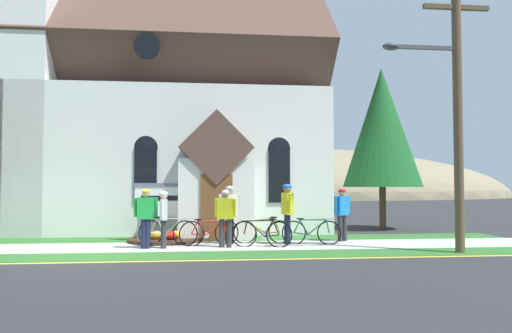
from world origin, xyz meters
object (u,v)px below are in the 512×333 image
(church_sign, at_px, (166,202))
(roadside_conifer, at_px, (382,127))
(bicycle_black, at_px, (262,233))
(cyclist_in_white_jersey, at_px, (164,215))
(cyclist_in_green_jersey, at_px, (342,211))
(bicycle_orange, at_px, (209,232))
(utility_pole, at_px, (453,88))
(cyclist_in_orange_jersey, at_px, (230,209))
(bicycle_white, at_px, (263,231))
(cyclist_in_red_jersey, at_px, (225,214))
(cyclist_in_blue_jersey, at_px, (146,214))
(cyclist_in_yellow_jersey, at_px, (287,208))
(bicycle_blue, at_px, (168,232))
(bicycle_green, at_px, (311,232))

(church_sign, xyz_separation_m, roadside_conifer, (8.39, 3.33, 2.89))
(church_sign, bearing_deg, bicycle_black, -35.41)
(cyclist_in_white_jersey, bearing_deg, cyclist_in_green_jersey, 11.84)
(bicycle_orange, height_order, utility_pole, utility_pole)
(cyclist_in_orange_jersey, bearing_deg, cyclist_in_green_jersey, 4.32)
(bicycle_white, distance_m, utility_pole, 6.69)
(bicycle_white, relative_size, cyclist_in_red_jersey, 1.10)
(bicycle_orange, relative_size, roadside_conifer, 0.27)
(cyclist_in_blue_jersey, bearing_deg, cyclist_in_yellow_jersey, 8.18)
(church_sign, xyz_separation_m, cyclist_in_red_jersey, (1.79, -2.02, -0.28))
(bicycle_blue, height_order, bicycle_white, bicycle_blue)
(cyclist_in_orange_jersey, relative_size, cyclist_in_white_jersey, 1.10)
(church_sign, distance_m, cyclist_in_blue_jersey, 2.10)
(roadside_conifer, bearing_deg, church_sign, -158.36)
(bicycle_white, xyz_separation_m, cyclist_in_red_jersey, (-1.17, -0.98, 0.57))
(cyclist_in_blue_jersey, relative_size, roadside_conifer, 0.25)
(utility_pole, bearing_deg, cyclist_in_orange_jersey, 155.71)
(cyclist_in_red_jersey, bearing_deg, church_sign, 131.64)
(bicycle_white, distance_m, cyclist_in_green_jersey, 2.60)
(bicycle_green, bearing_deg, cyclist_in_white_jersey, -174.01)
(bicycle_orange, bearing_deg, roadside_conifer, 34.31)
(church_sign, bearing_deg, cyclist_in_red_jersey, -48.36)
(bicycle_black, bearing_deg, cyclist_in_white_jersey, 179.46)
(bicycle_white, xyz_separation_m, cyclist_in_blue_jersey, (-3.37, -1.01, 0.59))
(bicycle_orange, distance_m, cyclist_in_yellow_jersey, 2.40)
(cyclist_in_green_jersey, distance_m, cyclist_in_red_jersey, 3.88)
(bicycle_blue, distance_m, cyclist_in_orange_jersey, 1.93)
(bicycle_blue, bearing_deg, cyclist_in_green_jersey, 4.96)
(bicycle_green, bearing_deg, utility_pole, -33.01)
(bicycle_blue, bearing_deg, cyclist_in_orange_jersey, 6.19)
(bicycle_green, height_order, utility_pole, utility_pole)
(cyclist_in_yellow_jersey, relative_size, cyclist_in_blue_jersey, 1.09)
(utility_pole, bearing_deg, church_sign, 154.30)
(bicycle_orange, xyz_separation_m, cyclist_in_yellow_jersey, (2.30, 0.01, 0.68))
(utility_pole, bearing_deg, cyclist_in_yellow_jersey, 151.06)
(church_sign, distance_m, cyclist_in_orange_jersey, 2.26)
(cyclist_in_red_jersey, bearing_deg, bicycle_green, 10.73)
(cyclist_in_white_jersey, relative_size, utility_pole, 0.20)
(church_sign, bearing_deg, roadside_conifer, 21.64)
(bicycle_orange, distance_m, cyclist_in_blue_jersey, 1.92)
(bicycle_orange, distance_m, roadside_conifer, 9.31)
(cyclist_in_green_jersey, relative_size, cyclist_in_white_jersey, 1.04)
(bicycle_orange, bearing_deg, bicycle_white, 15.16)
(cyclist_in_red_jersey, height_order, cyclist_in_blue_jersey, cyclist_in_blue_jersey)
(cyclist_in_orange_jersey, bearing_deg, roadside_conifer, 34.62)
(church_sign, relative_size, bicycle_green, 1.19)
(cyclist_in_yellow_jersey, height_order, utility_pole, utility_pole)
(bicycle_blue, xyz_separation_m, roadside_conifer, (8.24, 4.64, 3.72))
(bicycle_black, xyz_separation_m, cyclist_in_red_jersey, (-1.03, -0.01, 0.55))
(bicycle_black, distance_m, utility_pole, 6.46)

